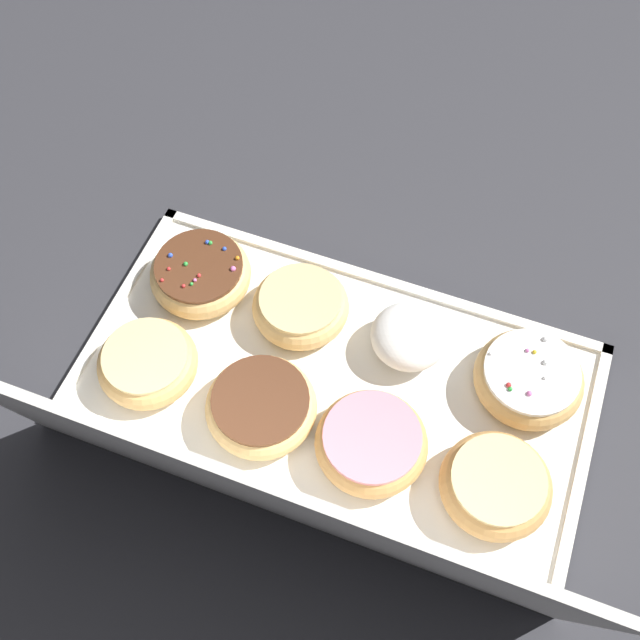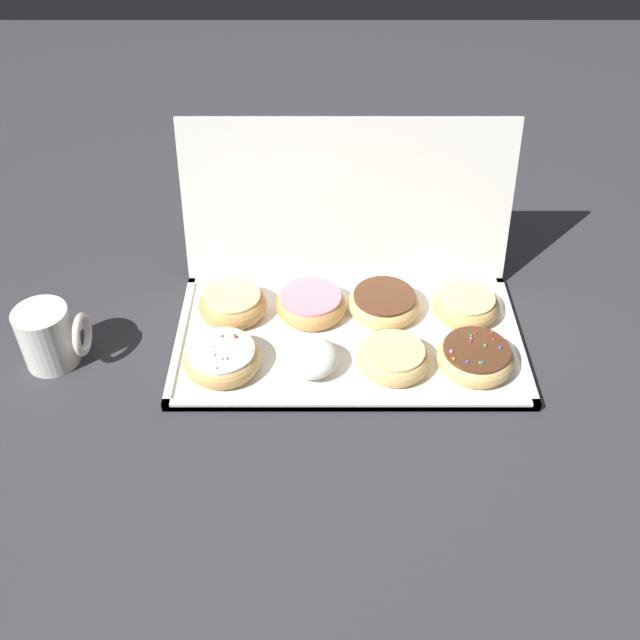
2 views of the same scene
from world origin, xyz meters
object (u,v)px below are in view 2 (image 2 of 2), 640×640
sprinkle_donut_0 (221,358)px  chocolate_frosted_donut_6 (382,303)px  glazed_ring_donut_2 (392,358)px  glazed_ring_donut_4 (231,304)px  pink_frosted_donut_5 (309,304)px  sprinkle_donut_3 (474,357)px  donut_box (347,340)px  powdered_filled_donut_1 (309,357)px  glazed_ring_donut_7 (464,304)px  coffee_mug (47,336)px

sprinkle_donut_0 → chocolate_frosted_donut_6: 0.29m
glazed_ring_donut_2 → glazed_ring_donut_4: glazed_ring_donut_4 is taller
pink_frosted_donut_5 → chocolate_frosted_donut_6: bearing=0.9°
sprinkle_donut_3 → chocolate_frosted_donut_6: size_ratio=1.00×
donut_box → powdered_filled_donut_1: bearing=-130.9°
glazed_ring_donut_2 → glazed_ring_donut_7: bearing=44.2°
sprinkle_donut_0 → chocolate_frosted_donut_6: sprinkle_donut_0 is taller
donut_box → sprinkle_donut_3: bearing=-18.8°
donut_box → sprinkle_donut_0: bearing=-161.0°
glazed_ring_donut_7 → donut_box: bearing=-163.1°
sprinkle_donut_0 → chocolate_frosted_donut_6: (0.26, 0.13, -0.00)m
sprinkle_donut_3 → pink_frosted_donut_5: sprinkle_donut_3 is taller
sprinkle_donut_3 → pink_frosted_donut_5: (-0.25, 0.13, -0.00)m
glazed_ring_donut_2 → pink_frosted_donut_5: (-0.13, 0.13, 0.00)m
sprinkle_donut_0 → coffee_mug: coffee_mug is taller
sprinkle_donut_0 → sprinkle_donut_3: size_ratio=1.00×
glazed_ring_donut_4 → pink_frosted_donut_5: glazed_ring_donut_4 is taller
sprinkle_donut_3 → sprinkle_donut_0: bearing=-179.8°
donut_box → glazed_ring_donut_7: bearing=16.9°
powdered_filled_donut_1 → glazed_ring_donut_2: 0.13m
pink_frosted_donut_5 → coffee_mug: coffee_mug is taller
sprinkle_donut_0 → pink_frosted_donut_5: size_ratio=1.01×
donut_box → sprinkle_donut_0: sprinkle_donut_0 is taller
coffee_mug → glazed_ring_donut_2: bearing=-2.7°
glazed_ring_donut_4 → glazed_ring_donut_7: size_ratio=1.03×
pink_frosted_donut_5 → coffee_mug: 0.41m
donut_box → glazed_ring_donut_7: (0.20, 0.06, 0.02)m
donut_box → glazed_ring_donut_7: size_ratio=5.04×
powdered_filled_donut_1 → sprinkle_donut_3: bearing=0.8°
chocolate_frosted_donut_6 → glazed_ring_donut_7: size_ratio=1.08×
sprinkle_donut_3 → chocolate_frosted_donut_6: sprinkle_donut_3 is taller
glazed_ring_donut_2 → chocolate_frosted_donut_6: same height
glazed_ring_donut_4 → glazed_ring_donut_7: glazed_ring_donut_4 is taller
sprinkle_donut_0 → glazed_ring_donut_7: bearing=17.9°
pink_frosted_donut_5 → donut_box: bearing=-45.5°
sprinkle_donut_3 → powdered_filled_donut_1: bearing=-179.2°
sprinkle_donut_3 → pink_frosted_donut_5: bearing=153.3°
sprinkle_donut_0 → glazed_ring_donut_2: 0.26m
glazed_ring_donut_4 → chocolate_frosted_donut_6: glazed_ring_donut_4 is taller
donut_box → sprinkle_donut_0: size_ratio=4.69×
glazed_ring_donut_7 → glazed_ring_donut_4: bearing=179.8°
chocolate_frosted_donut_6 → glazed_ring_donut_7: 0.14m
sprinkle_donut_0 → glazed_ring_donut_4: size_ratio=1.05×
glazed_ring_donut_4 → pink_frosted_donut_5: (0.13, 0.00, -0.00)m
powdered_filled_donut_1 → glazed_ring_donut_7: powdered_filled_donut_1 is taller
chocolate_frosted_donut_6 → coffee_mug: 0.53m
powdered_filled_donut_1 → pink_frosted_donut_5: bearing=90.3°
coffee_mug → chocolate_frosted_donut_6: bearing=11.3°
chocolate_frosted_donut_6 → glazed_ring_donut_7: same height
glazed_ring_donut_7 → chocolate_frosted_donut_6: bearing=178.3°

